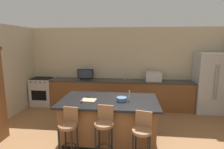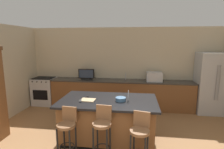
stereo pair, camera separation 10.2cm
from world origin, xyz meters
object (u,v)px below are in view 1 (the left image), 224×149
(kitchen_island, at_px, (109,119))
(bar_stool_left, at_px, (69,129))
(tv_monitor, at_px, (85,75))
(tv_remote, at_px, (81,101))
(range_oven, at_px, (43,91))
(cutting_board, at_px, (89,100))
(fruit_bowl, at_px, (122,99))
(cell_phone, at_px, (87,98))
(refrigerator, at_px, (210,83))
(bar_stool_center, at_px, (104,129))
(bar_stool_right, at_px, (142,135))
(microwave, at_px, (153,77))

(kitchen_island, distance_m, bar_stool_left, 0.98)
(tv_monitor, relative_size, bar_stool_left, 0.55)
(tv_remote, bearing_deg, range_oven, 115.99)
(kitchen_island, height_order, cutting_board, cutting_board)
(bar_stool_left, bearing_deg, tv_monitor, 104.10)
(fruit_bowl, relative_size, cell_phone, 1.46)
(range_oven, relative_size, bar_stool_left, 0.98)
(cell_phone, height_order, tv_remote, tv_remote)
(refrigerator, distance_m, cell_phone, 3.86)
(kitchen_island, bearing_deg, cell_phone, 170.66)
(tv_monitor, relative_size, bar_stool_center, 0.52)
(cutting_board, bearing_deg, fruit_bowl, 4.75)
(bar_stool_right, bearing_deg, bar_stool_center, -172.64)
(refrigerator, bearing_deg, range_oven, 179.47)
(tv_monitor, bearing_deg, microwave, 1.36)
(microwave, distance_m, fruit_bowl, 2.26)
(refrigerator, distance_m, bar_stool_left, 4.45)
(refrigerator, height_order, bar_stool_center, refrigerator)
(microwave, distance_m, tv_monitor, 2.18)
(cell_phone, height_order, cutting_board, cutting_board)
(refrigerator, relative_size, microwave, 3.83)
(microwave, xyz_separation_m, tv_remote, (-1.72, -2.21, -0.13))
(range_oven, distance_m, fruit_bowl, 3.53)
(kitchen_island, height_order, tv_monitor, tv_monitor)
(refrigerator, height_order, cutting_board, refrigerator)
(microwave, bearing_deg, cell_phone, -130.32)
(kitchen_island, relative_size, tv_monitor, 3.96)
(bar_stool_center, bearing_deg, cutting_board, 129.68)
(cell_phone, bearing_deg, fruit_bowl, -4.59)
(tv_monitor, bearing_deg, cell_phone, -74.44)
(microwave, bearing_deg, fruit_bowl, -113.10)
(refrigerator, height_order, fruit_bowl, refrigerator)
(microwave, distance_m, bar_stool_left, 3.34)
(refrigerator, xyz_separation_m, range_oven, (-5.40, 0.05, -0.45))
(range_oven, xyz_separation_m, cutting_board, (2.12, -2.13, 0.46))
(refrigerator, distance_m, microwave, 1.71)
(bar_stool_left, height_order, bar_stool_right, bar_stool_right)
(bar_stool_right, bearing_deg, bar_stool_left, -169.48)
(microwave, height_order, fruit_bowl, microwave)
(bar_stool_center, height_order, cell_phone, bar_stool_center)
(cell_phone, xyz_separation_m, cutting_board, (0.07, -0.18, 0.01))
(refrigerator, relative_size, bar_stool_center, 1.81)
(tv_monitor, bearing_deg, bar_stool_right, -58.51)
(microwave, distance_m, bar_stool_right, 2.90)
(range_oven, relative_size, tv_remote, 5.52)
(cutting_board, bearing_deg, refrigerator, 32.35)
(bar_stool_left, xyz_separation_m, bar_stool_center, (0.66, 0.01, 0.04))
(cell_phone, bearing_deg, range_oven, 141.07)
(microwave, bearing_deg, tv_remote, -127.93)
(tv_remote, bearing_deg, fruit_bowl, -6.85)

